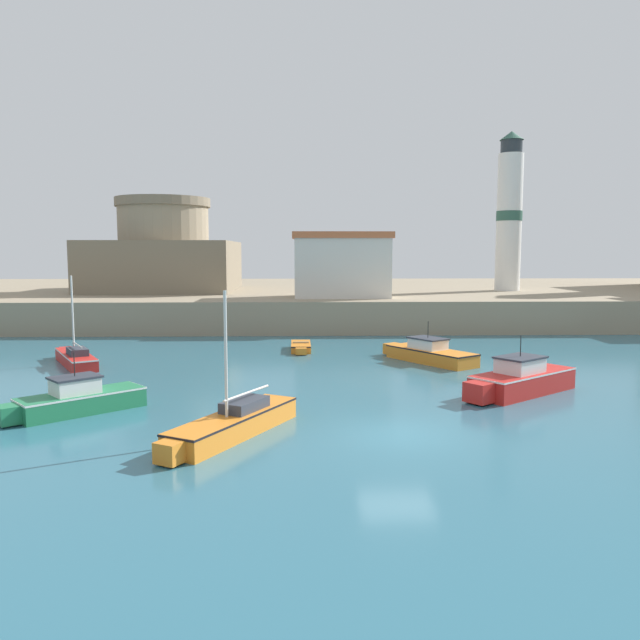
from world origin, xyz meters
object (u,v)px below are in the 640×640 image
sailboat_red_5 (76,357)px  harbor_shed_mid_row (342,264)px  motorboat_red_0 (520,380)px  motorboat_orange_1 (429,353)px  sailboat_orange_2 (233,422)px  fortress (164,257)px  motorboat_green_4 (77,399)px  dinghy_orange_3 (301,347)px  lighthouse (509,214)px

sailboat_red_5 → harbor_shed_mid_row: (15.28, 16.36, 4.63)m
motorboat_red_0 → harbor_shed_mid_row: size_ratio=0.73×
motorboat_orange_1 → sailboat_orange_2: 16.49m
sailboat_orange_2 → motorboat_red_0: bearing=26.7°
sailboat_red_5 → harbor_shed_mid_row: size_ratio=0.73×
fortress → motorboat_green_4: bearing=-82.9°
sailboat_orange_2 → fortress: (-10.59, 38.75, 5.14)m
sailboat_orange_2 → fortress: 40.50m
fortress → motorboat_red_0: bearing=-56.1°
motorboat_orange_1 → motorboat_red_0: bearing=-73.5°
motorboat_red_0 → dinghy_orange_3: bearing=128.0°
motorboat_green_4 → motorboat_orange_1: bearing=34.5°
sailboat_orange_2 → dinghy_orange_3: sailboat_orange_2 is taller
motorboat_orange_1 → dinghy_orange_3: (-7.04, 4.12, -0.24)m
dinghy_orange_3 → harbor_shed_mid_row: 13.14m
dinghy_orange_3 → sailboat_red_5: 12.88m
lighthouse → motorboat_green_4: bearing=-128.6°
motorboat_orange_1 → sailboat_red_5: sailboat_red_5 is taller
motorboat_green_4 → fortress: (-4.41, 35.65, 5.07)m
motorboat_red_0 → lighthouse: 34.54m
lighthouse → sailboat_red_5: bearing=-142.0°
motorboat_orange_1 → motorboat_green_4: motorboat_green_4 is taller
fortress → sailboat_orange_2: bearing=-74.7°
motorboat_red_0 → motorboat_green_4: size_ratio=1.22×
harbor_shed_mid_row → motorboat_red_0: bearing=-75.5°
motorboat_red_0 → dinghy_orange_3: 15.22m
motorboat_red_0 → dinghy_orange_3: size_ratio=1.61×
sailboat_red_5 → lighthouse: size_ratio=0.39×
fortress → harbor_shed_mid_row: bearing=-29.8°
motorboat_red_0 → fortress: 40.01m
motorboat_orange_1 → fortress: 32.36m
fortress → lighthouse: bearing=-1.9°
sailboat_red_5 → fortress: fortress is taller
harbor_shed_mid_row → motorboat_orange_1: bearing=-76.5°
sailboat_orange_2 → harbor_shed_mid_row: bearing=79.6°
sailboat_orange_2 → dinghy_orange_3: size_ratio=1.74×
sailboat_orange_2 → motorboat_green_4: sailboat_orange_2 is taller
motorboat_orange_1 → harbor_shed_mid_row: bearing=103.5°
dinghy_orange_3 → sailboat_red_5: size_ratio=0.62×
lighthouse → dinghy_orange_3: bearing=-134.0°
motorboat_orange_1 → sailboat_orange_2: sailboat_orange_2 is taller
sailboat_red_5 → motorboat_green_4: bearing=-70.0°
motorboat_green_4 → fortress: 36.27m
motorboat_red_0 → motorboat_green_4: bearing=-171.4°
motorboat_orange_1 → fortress: bearing=128.3°
motorboat_green_4 → lighthouse: 45.14m
sailboat_orange_2 → sailboat_red_5: bearing=126.7°
motorboat_orange_1 → fortress: fortress is taller
harbor_shed_mid_row → motorboat_green_4: bearing=-113.6°
motorboat_red_0 → sailboat_orange_2: bearing=-153.3°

